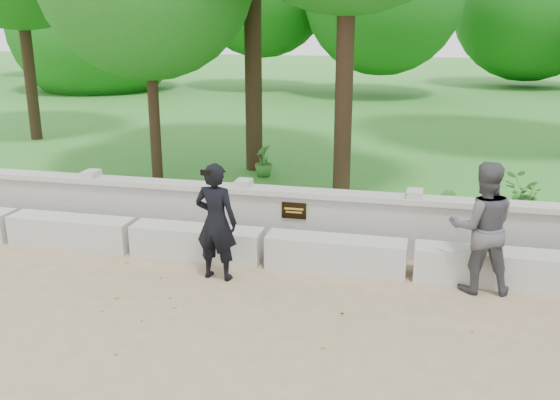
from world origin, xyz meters
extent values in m
plane|color=#9D8260|center=(0.00, 0.00, 0.00)|extent=(80.00, 80.00, 0.00)
cube|color=#297123|center=(0.00, 14.00, 0.12)|extent=(40.00, 22.00, 0.25)
cube|color=#B7B5AD|center=(-3.00, 1.90, 0.23)|extent=(1.90, 0.45, 0.45)
cube|color=#B7B5AD|center=(-1.00, 1.90, 0.23)|extent=(1.90, 0.45, 0.45)
cube|color=#B7B5AD|center=(1.00, 1.90, 0.23)|extent=(1.90, 0.45, 0.45)
cube|color=#B7B5AD|center=(3.00, 1.90, 0.23)|extent=(1.90, 0.45, 0.45)
cube|color=#ACAAA3|center=(0.00, 2.60, 0.41)|extent=(12.50, 0.25, 0.82)
cube|color=#B7B5AD|center=(0.00, 2.60, 0.86)|extent=(12.50, 0.35, 0.08)
cube|color=black|center=(0.30, 2.46, 0.62)|extent=(0.36, 0.02, 0.24)
imported|color=black|center=(-0.47, 1.25, 0.78)|extent=(0.61, 0.44, 1.56)
cube|color=black|center=(-0.47, 0.94, 1.51)|extent=(0.14, 0.04, 0.07)
imported|color=#45454A|center=(2.84, 1.64, 0.83)|extent=(0.89, 0.73, 1.67)
cylinder|color=#382619|center=(-7.83, 8.25, 2.38)|extent=(0.29, 0.29, 4.26)
cylinder|color=#382619|center=(-2.94, 4.94, 1.80)|extent=(0.21, 0.21, 3.11)
cylinder|color=#382619|center=(-1.36, 6.30, 2.80)|extent=(0.34, 0.34, 5.11)
cylinder|color=#382619|center=(0.71, 4.54, 2.48)|extent=(0.30, 0.30, 4.47)
imported|color=#2F6D25|center=(2.50, 3.30, 0.54)|extent=(0.40, 0.40, 0.57)
imported|color=#2F6D25|center=(3.69, 4.27, 0.58)|extent=(0.67, 0.60, 0.66)
imported|color=#2F6D25|center=(-1.01, 5.73, 0.57)|extent=(0.46, 0.47, 0.64)
camera|label=1|loc=(2.08, -6.00, 3.32)|focal=40.00mm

